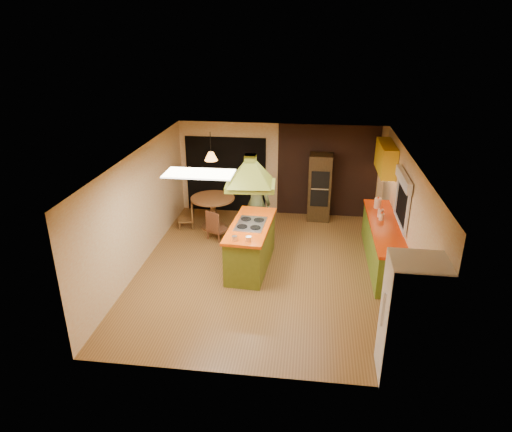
# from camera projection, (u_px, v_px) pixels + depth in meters

# --- Properties ---
(ground) EXTENTS (6.50, 6.50, 0.00)m
(ground) POSITION_uv_depth(u_px,v_px,m) (268.00, 269.00, 9.83)
(ground) COLOR brown
(ground) RESTS_ON ground
(room_walls) EXTENTS (5.50, 6.50, 6.50)m
(room_walls) POSITION_uv_depth(u_px,v_px,m) (268.00, 216.00, 9.35)
(room_walls) COLOR beige
(room_walls) RESTS_ON ground
(ceiling_plane) EXTENTS (6.50, 6.50, 0.00)m
(ceiling_plane) POSITION_uv_depth(u_px,v_px,m) (269.00, 157.00, 8.86)
(ceiling_plane) COLOR silver
(ceiling_plane) RESTS_ON room_walls
(brick_panel) EXTENTS (2.64, 0.03, 2.50)m
(brick_panel) POSITION_uv_depth(u_px,v_px,m) (327.00, 171.00, 12.16)
(brick_panel) COLOR #381E14
(brick_panel) RESTS_ON ground
(nook_opening) EXTENTS (2.20, 0.03, 2.10)m
(nook_opening) POSITION_uv_depth(u_px,v_px,m) (226.00, 175.00, 12.55)
(nook_opening) COLOR black
(nook_opening) RESTS_ON ground
(right_counter) EXTENTS (0.62, 3.05, 0.92)m
(right_counter) POSITION_uv_depth(u_px,v_px,m) (383.00, 244.00, 9.92)
(right_counter) COLOR olive
(right_counter) RESTS_ON ground
(upper_cabinets) EXTENTS (0.34, 1.40, 0.70)m
(upper_cabinets) POSITION_uv_depth(u_px,v_px,m) (386.00, 158.00, 10.79)
(upper_cabinets) COLOR yellow
(upper_cabinets) RESTS_ON room_walls
(window_right) EXTENTS (0.12, 1.35, 1.06)m
(window_right) POSITION_uv_depth(u_px,v_px,m) (403.00, 191.00, 9.20)
(window_right) COLOR black
(window_right) RESTS_ON room_walls
(fluor_panel) EXTENTS (1.20, 0.60, 0.03)m
(fluor_panel) POSITION_uv_depth(u_px,v_px,m) (199.00, 174.00, 7.90)
(fluor_panel) COLOR white
(fluor_panel) RESTS_ON ceiling_plane
(kitchen_island) EXTENTS (0.93, 2.06, 1.02)m
(kitchen_island) POSITION_uv_depth(u_px,v_px,m) (251.00, 245.00, 9.76)
(kitchen_island) COLOR #656E1B
(kitchen_island) RESTS_ON ground
(range_hood) EXTENTS (1.03, 0.77, 0.79)m
(range_hood) POSITION_uv_depth(u_px,v_px,m) (250.00, 167.00, 9.08)
(range_hood) COLOR #5D6519
(range_hood) RESTS_ON ceiling_plane
(man) EXTENTS (0.79, 0.62, 1.92)m
(man) POSITION_uv_depth(u_px,v_px,m) (256.00, 203.00, 10.83)
(man) COLOR #454C28
(man) RESTS_ON ground
(refrigerator) EXTENTS (0.80, 0.76, 1.93)m
(refrigerator) POSITION_uv_depth(u_px,v_px,m) (411.00, 321.00, 6.52)
(refrigerator) COLOR white
(refrigerator) RESTS_ON ground
(wall_oven) EXTENTS (0.61, 0.61, 1.79)m
(wall_oven) POSITION_uv_depth(u_px,v_px,m) (320.00, 187.00, 12.05)
(wall_oven) COLOR #3F2B14
(wall_oven) RESTS_ON ground
(dining_table) EXTENTS (1.11, 1.11, 0.83)m
(dining_table) POSITION_uv_depth(u_px,v_px,m) (213.00, 206.00, 11.64)
(dining_table) COLOR brown
(dining_table) RESTS_ON ground
(chair_left) EXTENTS (0.46, 0.46, 0.70)m
(chair_left) POSITION_uv_depth(u_px,v_px,m) (186.00, 215.00, 11.72)
(chair_left) COLOR brown
(chair_left) RESTS_ON ground
(chair_near) EXTENTS (0.56, 0.56, 0.76)m
(chair_near) POSITION_uv_depth(u_px,v_px,m) (218.00, 224.00, 11.09)
(chair_near) COLOR brown
(chair_near) RESTS_ON ground
(pendant_lamp) EXTENTS (0.39, 0.39, 0.21)m
(pendant_lamp) POSITION_uv_depth(u_px,v_px,m) (211.00, 156.00, 11.13)
(pendant_lamp) COLOR #FF9E3F
(pendant_lamp) RESTS_ON ceiling_plane
(canister_large) EXTENTS (0.18, 0.18, 0.24)m
(canister_large) POSITION_uv_depth(u_px,v_px,m) (378.00, 203.00, 10.59)
(canister_large) COLOR #F9E6C8
(canister_large) RESTS_ON right_counter
(canister_medium) EXTENTS (0.16, 0.16, 0.18)m
(canister_medium) POSITION_uv_depth(u_px,v_px,m) (381.00, 213.00, 10.10)
(canister_medium) COLOR #F5DEC5
(canister_medium) RESTS_ON right_counter
(canister_small) EXTENTS (0.13, 0.13, 0.15)m
(canister_small) POSITION_uv_depth(u_px,v_px,m) (381.00, 217.00, 9.95)
(canister_small) COLOR #FFF1CD
(canister_small) RESTS_ON right_counter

